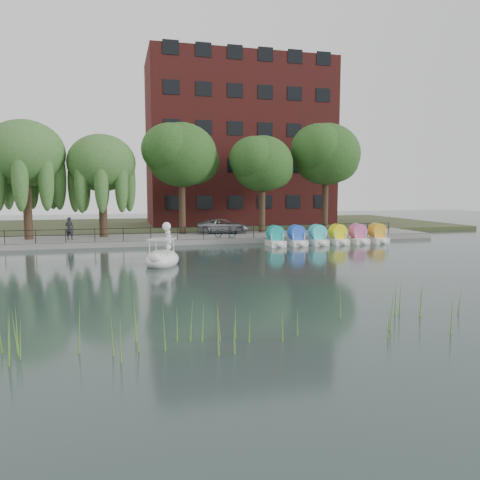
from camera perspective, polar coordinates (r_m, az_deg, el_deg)
name	(u,v)px	position (r m, az deg, el deg)	size (l,w,h in m)	color
ground_plane	(250,275)	(23.30, 1.27, -4.26)	(120.00, 120.00, 0.00)	#384C4A
promenade	(198,238)	(38.76, -5.16, 0.24)	(40.00, 6.00, 0.40)	gray
kerb	(204,242)	(35.87, -4.39, -0.24)	(40.00, 0.25, 0.40)	gray
land_strip	(177,225)	(52.57, -7.64, 1.78)	(60.00, 22.00, 0.36)	#47512D
railing	(204,229)	(35.98, -4.46, 1.29)	(32.00, 0.05, 1.00)	black
apartment_building	(238,143)	(53.91, -0.22, 11.71)	(20.00, 10.07, 18.00)	#4C1E16
willow_left	(25,154)	(39.22, -24.75, 9.53)	(5.88, 5.88, 9.01)	#473323
willow_mid	(101,163)	(39.12, -16.53, 8.94)	(5.32, 5.32, 8.15)	#473323
broadleaf_center	(182,155)	(40.48, -7.14, 10.20)	(6.00, 6.00, 9.25)	#473323
broadleaf_right	(262,164)	(41.45, 2.73, 9.22)	(5.40, 5.40, 8.32)	#473323
broadleaf_far	(326,155)	(44.77, 10.45, 10.20)	(6.30, 6.30, 9.71)	#473323
minivan	(224,225)	(40.60, -2.02, 1.85)	(5.22, 2.40, 1.45)	gray
bicycle	(225,231)	(37.01, -1.83, 1.07)	(1.72, 0.60, 1.00)	gray
pedestrian	(69,227)	(37.73, -20.07, 1.53)	(0.71, 0.48, 1.98)	black
swan_boat	(163,256)	(26.50, -9.43, -1.93)	(2.67, 3.23, 2.35)	white
pedal_boat_row	(328,236)	(36.51, 10.67, 0.43)	(9.65, 1.70, 1.40)	white
reed_bank	(395,307)	(15.44, 18.39, -7.76)	(24.00, 2.40, 1.20)	#669938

